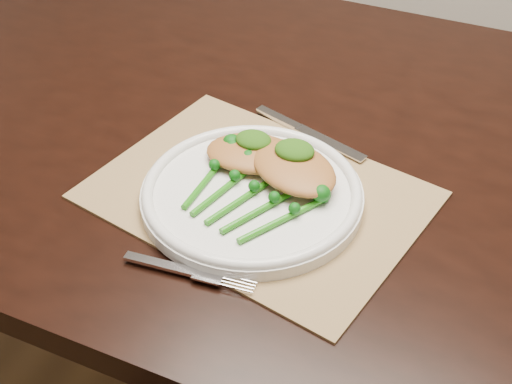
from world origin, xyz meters
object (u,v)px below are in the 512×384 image
at_px(dining_table, 302,307).
at_px(dinner_plate, 252,193).
at_px(broccolini_bundle, 243,198).
at_px(chicken_fillet_left, 253,153).
at_px(placemat, 258,195).

xyz_separation_m(dining_table, dinner_plate, (-0.02, -0.17, 0.39)).
bearing_deg(broccolini_bundle, chicken_fillet_left, 123.11).
distance_m(chicken_fillet_left, broccolini_bundle, 0.08).
relative_size(dining_table, chicken_fillet_left, 12.89).
bearing_deg(chicken_fillet_left, broccolini_bundle, -86.11).
relative_size(dining_table, placemat, 3.93).
relative_size(dining_table, dinner_plate, 5.67).
relative_size(dinner_plate, chicken_fillet_left, 2.27).
bearing_deg(broccolini_bundle, placemat, 102.70).
distance_m(placemat, dinner_plate, 0.02).
relative_size(dining_table, broccolini_bundle, 8.09).
distance_m(dinner_plate, chicken_fillet_left, 0.07).
bearing_deg(dinner_plate, chicken_fillet_left, 112.93).
xyz_separation_m(dining_table, placemat, (-0.02, -0.16, 0.37)).
bearing_deg(dining_table, dinner_plate, -96.47).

